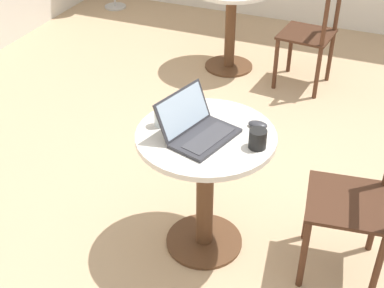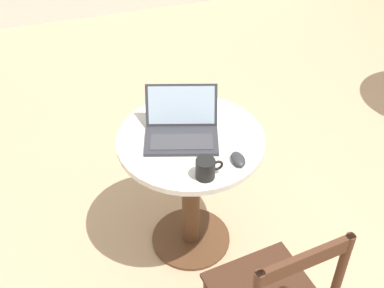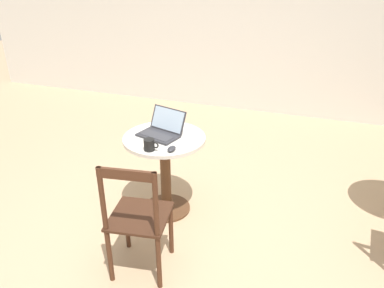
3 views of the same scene
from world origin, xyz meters
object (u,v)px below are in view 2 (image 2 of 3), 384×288
mug (206,169)px  drinking_glass (174,100)px  laptop (182,129)px  cafe_table_near (191,171)px  mouse (238,159)px

mug → drinking_glass: (-0.00, 0.51, 0.01)m
mug → laptop: bearing=94.8°
mug → drinking_glass: size_ratio=1.09×
cafe_table_near → drinking_glass: (-0.02, 0.24, 0.27)m
laptop → mug: (0.02, -0.30, 0.00)m
mouse → drinking_glass: (-0.17, 0.46, 0.04)m
laptop → drinking_glass: bearing=84.5°
laptop → cafe_table_near: bearing=-36.3°
mug → drinking_glass: 0.51m
mouse → mug: (-0.17, -0.05, 0.03)m
cafe_table_near → laptop: (-0.04, 0.03, 0.26)m
laptop → mug: size_ratio=3.27×
laptop → drinking_glass: laptop is taller
mouse → drinking_glass: 0.50m
mouse → laptop: bearing=128.0°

